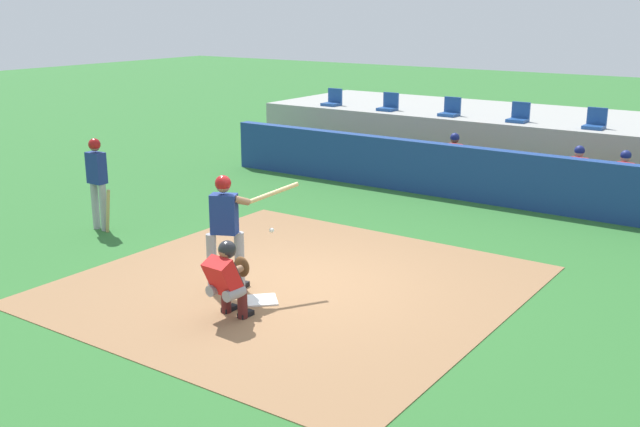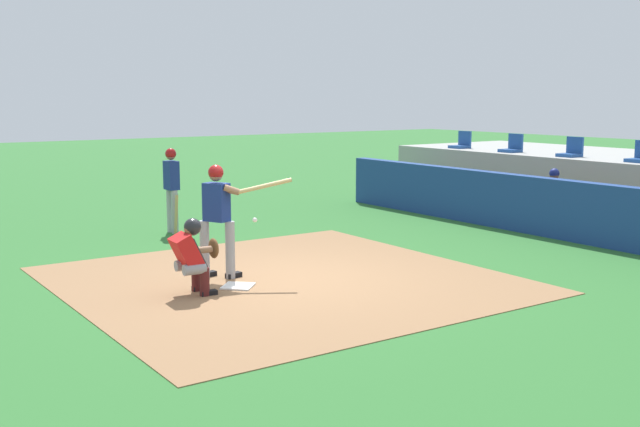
% 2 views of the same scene
% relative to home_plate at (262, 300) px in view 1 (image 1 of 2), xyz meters
% --- Properties ---
extents(ground_plane, '(80.00, 80.00, 0.00)m').
position_rel_home_plate_xyz_m(ground_plane, '(0.00, 0.80, -0.02)').
color(ground_plane, '#2D6B2D').
extents(dirt_infield, '(6.40, 6.40, 0.01)m').
position_rel_home_plate_xyz_m(dirt_infield, '(0.00, 0.80, -0.02)').
color(dirt_infield, '#936B47').
rests_on(dirt_infield, ground).
extents(home_plate, '(0.62, 0.62, 0.02)m').
position_rel_home_plate_xyz_m(home_plate, '(0.00, 0.00, 0.00)').
color(home_plate, white).
rests_on(home_plate, dirt_infield).
extents(batter_at_plate, '(0.89, 1.25, 1.80)m').
position_rel_home_plate_xyz_m(batter_at_plate, '(-0.68, 0.05, 1.01)').
color(batter_at_plate, '#99999E').
rests_on(batter_at_plate, ground).
extents(catcher_crouched, '(0.50, 1.43, 1.13)m').
position_rel_home_plate_xyz_m(catcher_crouched, '(0.01, -0.72, 0.59)').
color(catcher_crouched, gray).
rests_on(catcher_crouched, ground).
extents(on_deck_batter, '(0.58, 0.23, 1.79)m').
position_rel_home_plate_xyz_m(on_deck_batter, '(-4.88, 1.09, 1.00)').
color(on_deck_batter, '#99999E').
rests_on(on_deck_batter, ground).
extents(dugout_wall, '(13.00, 0.30, 1.20)m').
position_rel_home_plate_xyz_m(dugout_wall, '(0.00, 7.30, 0.58)').
color(dugout_wall, navy).
rests_on(dugout_wall, ground).
extents(dugout_bench, '(11.80, 0.44, 0.45)m').
position_rel_home_plate_xyz_m(dugout_bench, '(0.00, 8.30, 0.20)').
color(dugout_bench, olive).
rests_on(dugout_bench, ground).
extents(dugout_player_0, '(0.49, 0.70, 1.30)m').
position_rel_home_plate_xyz_m(dugout_player_0, '(-0.82, 8.14, 0.65)').
color(dugout_player_0, '#939399').
rests_on(dugout_player_0, ground).
extents(dugout_player_1, '(0.49, 0.70, 1.30)m').
position_rel_home_plate_xyz_m(dugout_player_1, '(2.09, 8.14, 0.65)').
color(dugout_player_1, '#939399').
rests_on(dugout_player_1, ground).
extents(dugout_player_2, '(0.49, 0.70, 1.30)m').
position_rel_home_plate_xyz_m(dugout_player_2, '(3.04, 8.14, 0.65)').
color(dugout_player_2, '#939399').
rests_on(dugout_player_2, ground).
extents(stands_platform, '(15.00, 4.40, 1.40)m').
position_rel_home_plate_xyz_m(stands_platform, '(0.00, 11.70, 0.68)').
color(stands_platform, '#9E9E99').
rests_on(stands_platform, ground).
extents(stadium_seat_0, '(0.46, 0.46, 0.48)m').
position_rel_home_plate_xyz_m(stadium_seat_0, '(-5.57, 10.18, 1.51)').
color(stadium_seat_0, '#1E478C').
rests_on(stadium_seat_0, stands_platform).
extents(stadium_seat_1, '(0.46, 0.46, 0.48)m').
position_rel_home_plate_xyz_m(stadium_seat_1, '(-3.71, 10.18, 1.51)').
color(stadium_seat_1, '#1E478C').
rests_on(stadium_seat_1, stands_platform).
extents(stadium_seat_2, '(0.46, 0.46, 0.48)m').
position_rel_home_plate_xyz_m(stadium_seat_2, '(-1.86, 10.18, 1.51)').
color(stadium_seat_2, '#1E478C').
rests_on(stadium_seat_2, stands_platform).
extents(stadium_seat_3, '(0.46, 0.46, 0.48)m').
position_rel_home_plate_xyz_m(stadium_seat_3, '(0.00, 10.18, 1.51)').
color(stadium_seat_3, '#1E478C').
rests_on(stadium_seat_3, stands_platform).
extents(stadium_seat_4, '(0.46, 0.46, 0.48)m').
position_rel_home_plate_xyz_m(stadium_seat_4, '(1.86, 10.18, 1.51)').
color(stadium_seat_4, '#1E478C').
rests_on(stadium_seat_4, stands_platform).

